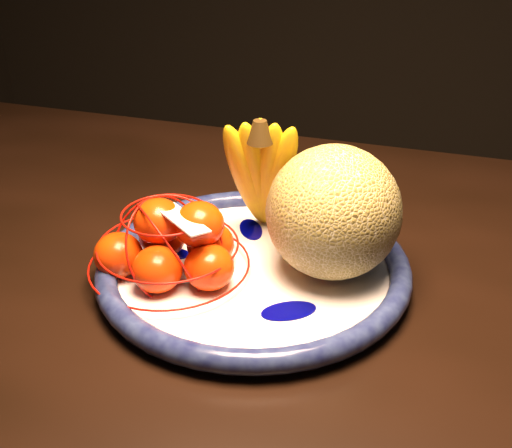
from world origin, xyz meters
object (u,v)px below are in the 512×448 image
(mandarin_bag, at_px, (172,246))
(fruit_bowl, at_px, (254,268))
(dining_table, at_px, (174,309))
(cantaloupe, at_px, (333,212))
(banana_bunch, at_px, (262,170))

(mandarin_bag, bearing_deg, fruit_bowl, 23.17)
(dining_table, distance_m, mandarin_bag, 0.15)
(cantaloupe, bearing_deg, banana_bunch, 149.99)
(fruit_bowl, distance_m, banana_bunch, 0.12)
(dining_table, relative_size, fruit_bowl, 4.17)
(dining_table, distance_m, cantaloupe, 0.27)
(dining_table, bearing_deg, fruit_bowl, -7.21)
(banana_bunch, bearing_deg, fruit_bowl, -92.58)
(cantaloupe, xyz_separation_m, mandarin_bag, (-0.18, -0.06, -0.04))
(cantaloupe, relative_size, mandarin_bag, 0.75)
(mandarin_bag, bearing_deg, dining_table, 119.04)
(fruit_bowl, relative_size, mandarin_bag, 1.82)
(fruit_bowl, bearing_deg, banana_bunch, 100.09)
(dining_table, relative_size, mandarin_bag, 7.59)
(dining_table, height_order, fruit_bowl, fruit_bowl)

